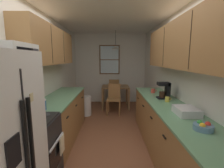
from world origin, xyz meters
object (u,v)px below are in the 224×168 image
(stove_range, at_px, (31,153))
(coffee_maker, at_px, (165,90))
(mug_spare, at_px, (167,99))
(dining_chair_near, at_px, (114,97))
(dining_chair_far, at_px, (114,90))
(table_serving_bowl, at_px, (112,85))
(dining_table, at_px, (115,90))
(dish_rack, at_px, (186,111))
(fruit_bowl, at_px, (203,126))
(trash_bin, at_px, (86,106))
(microwave_over_range, at_px, (12,57))
(storage_canister, at_px, (42,105))
(mug_by_coffeemaker, at_px, (153,91))

(stove_range, distance_m, coffee_maker, 2.41)
(mug_spare, bearing_deg, dining_chair_near, 114.82)
(dining_chair_far, xyz_separation_m, table_serving_bowl, (-0.08, -0.51, 0.27))
(stove_range, xyz_separation_m, dining_table, (1.17, 3.42, 0.14))
(dining_table, height_order, dish_rack, dish_rack)
(dining_table, bearing_deg, dining_chair_far, 92.97)
(coffee_maker, relative_size, fruit_bowl, 1.53)
(mug_spare, bearing_deg, stove_range, -156.65)
(dining_chair_far, xyz_separation_m, coffee_maker, (0.91, -2.88, 0.56))
(dining_chair_far, distance_m, fruit_bowl, 4.37)
(dining_chair_near, distance_m, fruit_bowl, 3.26)
(trash_bin, bearing_deg, microwave_over_range, -98.69)
(storage_canister, xyz_separation_m, mug_spare, (2.03, 0.45, -0.04))
(microwave_over_range, relative_size, dining_table, 0.64)
(coffee_maker, height_order, table_serving_bowl, coffee_maker)
(coffee_maker, bearing_deg, table_serving_bowl, 112.65)
(microwave_over_range, distance_m, coffee_maker, 2.52)
(dining_chair_far, relative_size, mug_spare, 8.08)
(stove_range, bearing_deg, table_serving_bowl, 73.06)
(dining_chair_near, height_order, table_serving_bowl, dining_chair_near)
(coffee_maker, bearing_deg, trash_bin, 138.59)
(dining_chair_far, height_order, trash_bin, dining_chair_far)
(trash_bin, height_order, mug_spare, mug_spare)
(fruit_bowl, relative_size, dish_rack, 0.60)
(coffee_maker, bearing_deg, stove_range, -151.48)
(stove_range, distance_m, mug_spare, 2.25)
(dish_rack, bearing_deg, table_serving_bowl, 106.78)
(mug_by_coffeemaker, height_order, mug_spare, mug_by_coffeemaker)
(dining_table, distance_m, dining_chair_near, 0.59)
(microwave_over_range, height_order, trash_bin, microwave_over_range)
(dining_table, height_order, mug_by_coffeemaker, mug_by_coffeemaker)
(trash_bin, bearing_deg, dining_table, 40.62)
(dining_chair_near, xyz_separation_m, dish_rack, (0.94, -2.63, 0.45))
(dining_table, relative_size, mug_by_coffeemaker, 7.12)
(mug_by_coffeemaker, xyz_separation_m, mug_spare, (0.06, -0.73, -0.00))
(stove_range, height_order, coffee_maker, coffee_maker)
(coffee_maker, bearing_deg, mug_spare, -97.62)
(storage_canister, bearing_deg, mug_by_coffeemaker, 31.01)
(mug_spare, bearing_deg, table_serving_bowl, 110.10)
(trash_bin, relative_size, storage_canister, 3.58)
(trash_bin, relative_size, mug_spare, 5.16)
(dining_chair_near, bearing_deg, dining_table, 84.26)
(microwave_over_range, relative_size, coffee_maker, 1.82)
(fruit_bowl, bearing_deg, coffee_maker, 88.38)
(dining_table, xyz_separation_m, fruit_bowl, (0.85, -3.68, 0.33))
(dining_chair_near, xyz_separation_m, trash_bin, (-0.82, -0.17, -0.21))
(dining_table, bearing_deg, trash_bin, -139.38)
(mug_by_coffeemaker, distance_m, fruit_bowl, 1.87)
(microwave_over_range, xyz_separation_m, mug_by_coffeemaker, (2.07, 1.61, -0.74))
(dining_table, height_order, fruit_bowl, fruit_bowl)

